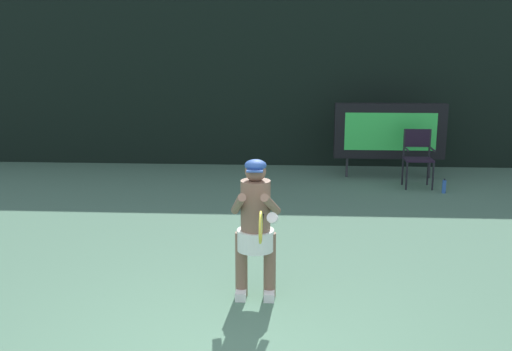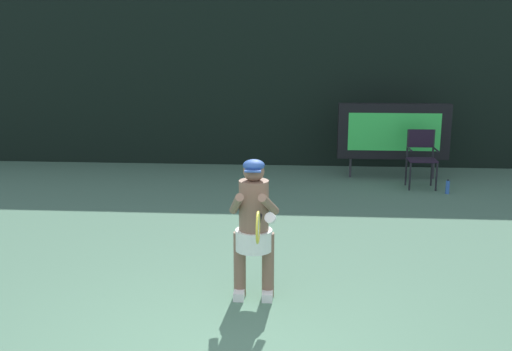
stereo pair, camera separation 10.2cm
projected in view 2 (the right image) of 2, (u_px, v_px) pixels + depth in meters
backdrop_screen at (271, 83)px, 12.61m from camera, size 18.00×0.12×3.66m
scoreboard at (393, 131)px, 11.50m from camera, size 2.20×0.21×1.50m
umpire_chair at (421, 155)px, 10.80m from camera, size 0.52×0.44×1.08m
water_bottle at (448, 187)px, 10.42m from camera, size 0.07×0.07×0.27m
tennis_player at (254, 223)px, 6.00m from camera, size 0.53×0.61×1.49m
tennis_racket at (258, 227)px, 5.48m from camera, size 0.03×0.60×0.31m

